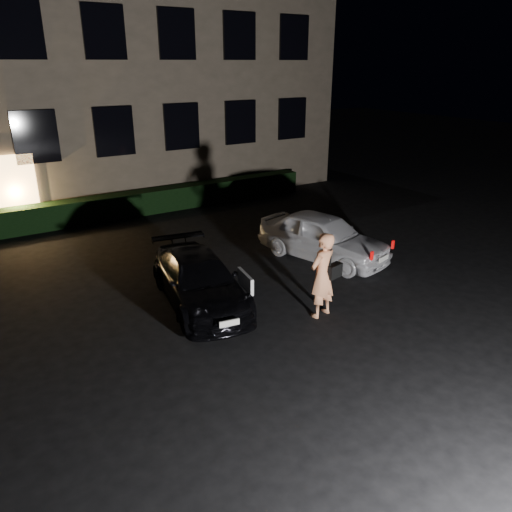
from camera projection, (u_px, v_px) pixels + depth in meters
ground at (302, 342)px, 10.07m from camera, size 80.00×80.00×0.00m
building at (74, 42)px, 19.63m from camera, size 20.00×8.11×12.00m
hedge at (125, 205)px, 18.14m from camera, size 15.00×0.70×0.85m
sedan at (199, 280)px, 11.52m from camera, size 2.27×4.16×1.14m
hatch at (323, 237)px, 14.13m from camera, size 2.55×4.18×1.33m
man at (323, 275)px, 10.81m from camera, size 0.87×0.61×1.94m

